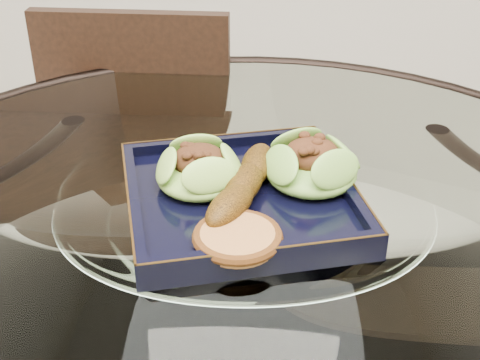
{
  "coord_description": "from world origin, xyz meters",
  "views": [
    {
      "loc": [
        0.03,
        -0.65,
        1.21
      ],
      "look_at": [
        -0.01,
        0.04,
        0.8
      ],
      "focal_mm": 50.0,
      "sensor_mm": 36.0,
      "label": 1
    }
  ],
  "objects": [
    {
      "name": "navy_plate",
      "position": [
        -0.01,
        0.04,
        0.77
      ],
      "size": [
        0.33,
        0.33,
        0.02
      ],
      "primitive_type": "cube",
      "rotation": [
        0.0,
        0.0,
        0.25
      ],
      "color": "black",
      "rests_on": "dining_table"
    },
    {
      "name": "dining_chair",
      "position": [
        -0.23,
        0.39,
        0.49
      ],
      "size": [
        0.39,
        0.39,
        0.87
      ],
      "rotation": [
        0.0,
        0.0,
        -0.03
      ],
      "color": "black",
      "rests_on": "ground"
    },
    {
      "name": "lettuce_wrap_right",
      "position": [
        0.08,
        0.07,
        0.8
      ],
      "size": [
        0.12,
        0.12,
        0.04
      ],
      "primitive_type": "ellipsoid",
      "rotation": [
        0.0,
        0.0,
        0.1
      ],
      "color": "#59962B",
      "rests_on": "navy_plate"
    },
    {
      "name": "dining_table",
      "position": [
        -0.0,
        -0.0,
        0.6
      ],
      "size": [
        1.13,
        1.13,
        0.77
      ],
      "color": "white",
      "rests_on": "ground"
    },
    {
      "name": "crumb_patty",
      "position": [
        -0.0,
        -0.06,
        0.79
      ],
      "size": [
        0.1,
        0.1,
        0.02
      ],
      "primitive_type": "cylinder",
      "rotation": [
        0.0,
        0.0,
        -0.26
      ],
      "color": "#B6763C",
      "rests_on": "navy_plate"
    },
    {
      "name": "lettuce_wrap_left",
      "position": [
        -0.06,
        0.06,
        0.8
      ],
      "size": [
        0.12,
        0.12,
        0.04
      ],
      "primitive_type": "ellipsoid",
      "rotation": [
        0.0,
        0.0,
        -0.14
      ],
      "color": "olive",
      "rests_on": "navy_plate"
    },
    {
      "name": "roasted_plantain",
      "position": [
        -0.0,
        0.03,
        0.8
      ],
      "size": [
        0.09,
        0.19,
        0.03
      ],
      "primitive_type": "ellipsoid",
      "rotation": [
        0.0,
        0.0,
        1.29
      ],
      "color": "#5F390A",
      "rests_on": "navy_plate"
    }
  ]
}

